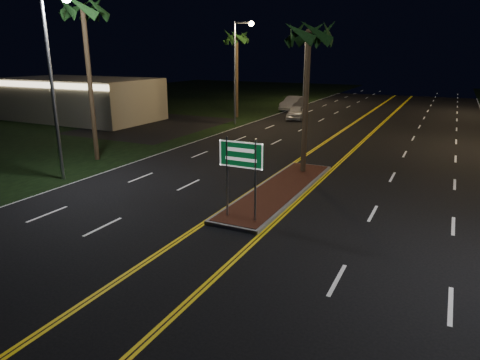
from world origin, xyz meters
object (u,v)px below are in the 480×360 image
Objects in this scene: palm_left_far at (237,38)px; car_far at (294,102)px; car_near at (296,111)px; streetlight_left_mid at (239,61)px; median_island at (280,190)px; highway_sign at (241,162)px; palm_left_near at (83,10)px; streetlight_left_far at (308,58)px; commercial_building at (81,99)px; streetlight_left_near at (55,68)px; palm_median at (309,34)px.

car_far is at bearing 67.56° from palm_left_far.
palm_left_far is 1.90× the size of car_near.
median_island is at bearing -58.02° from streetlight_left_mid.
car_far is (-9.50, 33.19, -1.49)m from highway_sign.
streetlight_left_mid is at bearing 83.27° from palm_left_near.
streetlight_left_far is 0.92× the size of palm_left_near.
commercial_building is 2.72× the size of car_far.
car_far is (16.50, 16.00, -1.09)m from commercial_building.
commercial_building is at bearing -132.63° from car_far.
streetlight_left_mid is 8.19m from car_near.
highway_sign is 11.17m from streetlight_left_near.
streetlight_left_near is (-10.61, 1.20, 3.25)m from highway_sign.
median_island is at bearing -58.64° from palm_left_far.
palm_median is at bearing -51.83° from streetlight_left_mid.
streetlight_left_far reaches higher than palm_left_far.
commercial_building is 28.75m from streetlight_left_far.
palm_median is 21.69m from palm_left_far.
palm_left_far is at bearing 95.21° from streetlight_left_near.
palm_left_near is (-12.50, 5.20, 6.28)m from highway_sign.
streetlight_left_mid is (-10.61, 17.00, 5.57)m from median_island.
highway_sign is 0.58× the size of car_far.
palm_median reaches higher than median_island.
median_island is 15.20m from palm_left_near.
car_near is (-6.95, 22.46, 0.69)m from median_island.
median_island is 38.89m from streetlight_left_far.
palm_left_near is at bearing -92.86° from car_far.
median_island is 1.14× the size of streetlight_left_near.
streetlight_left_mid and streetlight_left_far have the same top height.
median_island is 25.76m from palm_left_far.
streetlight_left_far is at bearing 57.35° from commercial_building.
streetlight_left_mid reaches higher than highway_sign.
palm_left_far is (-2.19, -16.00, 2.09)m from streetlight_left_far.
median_island is 2.21× the size of car_near.
commercial_building is 1.67× the size of streetlight_left_mid.
streetlight_left_mid is at bearing 90.00° from streetlight_left_near.
highway_sign reaches higher than car_far.
palm_left_far is at bearing 121.36° from median_island.
palm_median is (26.00, -9.49, 5.27)m from commercial_building.
streetlight_left_near is (15.39, -15.99, 3.65)m from commercial_building.
commercial_building is 16.47m from palm_left_far.
median_island is at bearing -26.55° from commercial_building.
palm_left_near is at bearing -96.73° from streetlight_left_mid.
streetlight_left_mid reaches higher than palm_median.
highway_sign is 31.17m from commercial_building.
streetlight_left_mid is 1.00× the size of streetlight_left_far.
highway_sign is 0.36× the size of streetlight_left_near.
streetlight_left_far reaches higher than palm_median.
palm_left_far reaches higher than palm_median.
streetlight_left_far is 35.18m from palm_median.
streetlight_left_near is at bearing -46.10° from commercial_building.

